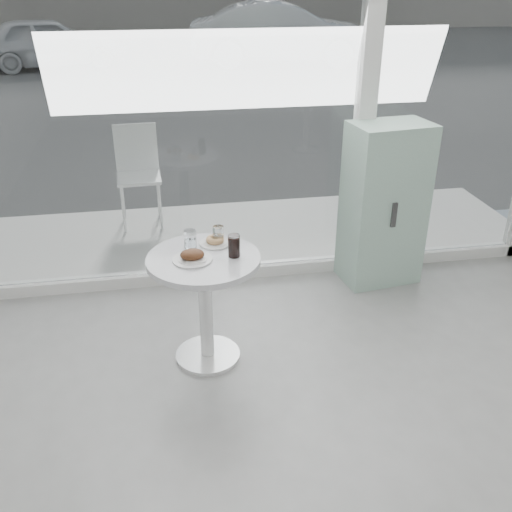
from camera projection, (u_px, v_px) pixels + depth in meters
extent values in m
cube|color=white|center=(253.00, 270.00, 4.93)|extent=(5.00, 0.12, 0.10)
cube|color=white|center=(366.00, 96.00, 4.42)|extent=(0.14, 0.14, 3.00)
cube|color=white|center=(149.00, 117.00, 4.20)|extent=(3.21, 0.02, 2.60)
cube|color=white|center=(457.00, 105.00, 4.58)|extent=(1.41, 0.02, 2.60)
cylinder|color=white|center=(208.00, 355.00, 3.91)|extent=(0.44, 0.44, 0.03)
cylinder|color=white|center=(206.00, 311.00, 3.75)|extent=(0.09, 0.09, 0.70)
cylinder|color=white|center=(203.00, 260.00, 3.57)|extent=(0.72, 0.72, 0.04)
cube|color=silver|center=(239.00, 234.00, 5.65)|extent=(5.60, 1.60, 0.05)
cube|color=#333333|center=(176.00, 60.00, 16.37)|extent=(40.00, 24.00, 0.00)
cube|color=#8AB1A1|center=(384.00, 205.00, 4.62)|extent=(0.66, 0.49, 1.33)
cube|color=#333333|center=(394.00, 215.00, 4.44)|extent=(0.04, 0.03, 0.20)
cylinder|color=white|center=(123.00, 209.00, 5.54)|extent=(0.03, 0.03, 0.47)
cylinder|color=white|center=(160.00, 206.00, 5.61)|extent=(0.03, 0.03, 0.47)
cylinder|color=white|center=(123.00, 196.00, 5.86)|extent=(0.03, 0.03, 0.47)
cylinder|color=white|center=(158.00, 194.00, 5.92)|extent=(0.03, 0.03, 0.47)
cube|color=white|center=(139.00, 178.00, 5.62)|extent=(0.44, 0.44, 0.03)
cube|color=white|center=(136.00, 147.00, 5.68)|extent=(0.42, 0.04, 0.47)
imported|color=silver|center=(48.00, 42.00, 14.81)|extent=(4.03, 2.37, 1.29)
imported|color=#B5B8BD|center=(283.00, 34.00, 15.17)|extent=(5.04, 2.27, 1.60)
cylinder|color=silver|center=(192.00, 259.00, 3.52)|extent=(0.25, 0.25, 0.01)
cube|color=white|center=(196.00, 258.00, 3.51)|extent=(0.12, 0.11, 0.00)
ellipsoid|color=#391C0F|center=(192.00, 255.00, 3.51)|extent=(0.15, 0.12, 0.06)
ellipsoid|color=#391C0F|center=(198.00, 253.00, 3.53)|extent=(0.08, 0.07, 0.04)
cylinder|color=silver|center=(215.00, 243.00, 3.73)|extent=(0.21, 0.21, 0.01)
torus|color=tan|center=(215.00, 240.00, 3.72)|extent=(0.12, 0.12, 0.04)
cylinder|color=white|center=(190.00, 240.00, 3.64)|extent=(0.08, 0.08, 0.13)
cylinder|color=white|center=(190.00, 243.00, 3.65)|extent=(0.07, 0.07, 0.07)
cylinder|color=white|center=(218.00, 235.00, 3.72)|extent=(0.07, 0.07, 0.12)
cylinder|color=white|center=(219.00, 238.00, 3.73)|extent=(0.06, 0.06, 0.06)
cylinder|color=white|center=(234.00, 246.00, 3.54)|extent=(0.08, 0.08, 0.14)
cylinder|color=black|center=(234.00, 247.00, 3.54)|extent=(0.07, 0.07, 0.13)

